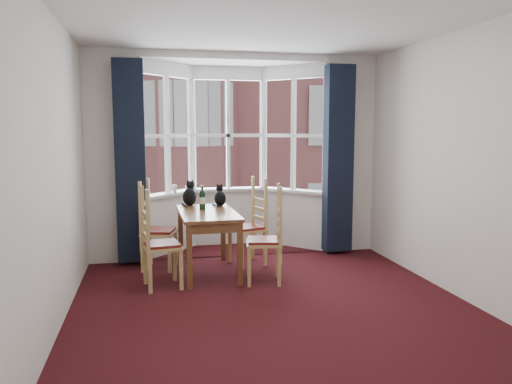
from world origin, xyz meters
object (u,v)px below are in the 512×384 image
object	(u,v)px
cat_right	(220,197)
candle_short	(187,189)
dining_table	(208,221)
chair_right_far	(253,228)
wine_bottle	(202,199)
cat_left	(190,195)
chair_right_near	(272,242)
chair_left_near	(154,247)
chair_left_far	(152,232)
candle_tall	(175,189)

from	to	relation	value
cat_right	candle_short	size ratio (longest dim) A/B	3.31
dining_table	chair_right_far	distance (m)	0.75
cat_right	wine_bottle	xyz separation A→B (m)	(-0.26, -0.26, 0.02)
cat_left	cat_right	world-z (taller)	cat_left
chair_right_near	cat_right	bearing A→B (deg)	116.04
chair_left_near	candle_short	distance (m)	1.75
chair_left_far	cat_left	distance (m)	0.69
dining_table	chair_left_far	xyz separation A→B (m)	(-0.67, 0.35, -0.19)
chair_right_far	cat_left	world-z (taller)	cat_left
wine_bottle	candle_tall	size ratio (longest dim) A/B	2.73
chair_left_far	candle_tall	xyz separation A→B (m)	(0.33, 0.79, 0.45)
chair_left_near	cat_left	world-z (taller)	cat_left
chair_left_far	chair_right_near	xyz separation A→B (m)	(1.35, -0.87, 0.00)
chair_right_near	chair_right_far	size ratio (longest dim) A/B	1.00
chair_left_near	chair_left_far	xyz separation A→B (m)	(-0.02, 0.80, 0.00)
chair_left_near	wine_bottle	bearing A→B (deg)	45.65
chair_right_near	chair_right_far	bearing A→B (deg)	92.60
cat_right	wine_bottle	size ratio (longest dim) A/B	0.97
dining_table	cat_left	distance (m)	0.63
cat_right	candle_tall	distance (m)	0.90
chair_right_far	candle_short	distance (m)	1.24
chair_left_far	chair_left_near	bearing A→B (deg)	-88.90
chair_right_far	candle_tall	distance (m)	1.35
cat_right	candle_tall	size ratio (longest dim) A/B	2.65
chair_right_near	wine_bottle	world-z (taller)	wine_bottle
wine_bottle	candle_tall	bearing A→B (deg)	106.77
chair_right_near	cat_left	distance (m)	1.43
wine_bottle	candle_short	bearing A→B (deg)	96.37
chair_left_far	candle_short	xyz separation A→B (m)	(0.51, 0.82, 0.44)
cat_left	wine_bottle	bearing A→B (deg)	-71.39
cat_right	candle_tall	world-z (taller)	cat_right
cat_left	cat_right	distance (m)	0.41
dining_table	chair_right_near	distance (m)	0.88
chair_right_near	chair_right_far	xyz separation A→B (m)	(-0.04, 0.85, 0.00)
chair_left_near	chair_left_far	world-z (taller)	same
dining_table	cat_left	bearing A→B (deg)	107.27
chair_left_far	candle_tall	size ratio (longest dim) A/B	8.19
candle_short	chair_right_far	bearing A→B (deg)	-46.45
cat_left	candle_tall	xyz separation A→B (m)	(-0.16, 0.59, 0.02)
dining_table	candle_tall	world-z (taller)	candle_tall
dining_table	chair_right_far	xyz separation A→B (m)	(0.64, 0.33, -0.19)
chair_left_near	candle_short	bearing A→B (deg)	72.93
chair_left_far	chair_right_near	world-z (taller)	same
chair_left_far	candle_tall	bearing A→B (deg)	67.15
dining_table	candle_short	distance (m)	1.21
dining_table	chair_right_near	bearing A→B (deg)	-37.16
chair_right_far	cat_left	xyz separation A→B (m)	(-0.81, 0.22, 0.43)
cat_right	dining_table	bearing A→B (deg)	-116.46
chair_right_far	dining_table	bearing A→B (deg)	-152.72
chair_left_far	wine_bottle	xyz separation A→B (m)	(0.63, -0.18, 0.43)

